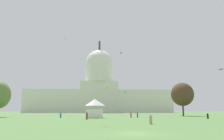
# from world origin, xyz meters

# --- Properties ---
(ground_plane) EXTENTS (800.00, 800.00, 0.00)m
(ground_plane) POSITION_xyz_m (0.00, 0.00, 0.00)
(ground_plane) COLOR #567F42
(capitol_building) EXTENTS (133.36, 26.20, 67.83)m
(capitol_building) POSITION_xyz_m (-1.52, 189.61, 19.80)
(capitol_building) COLOR silver
(capitol_building) RESTS_ON ground_plane
(event_tent) EXTENTS (5.19, 7.56, 5.56)m
(event_tent) POSITION_xyz_m (-4.28, 46.05, 2.80)
(event_tent) COLOR white
(event_tent) RESTS_ON ground_plane
(tree_east_near) EXTENTS (12.28, 12.28, 13.23)m
(tree_east_near) POSITION_xyz_m (30.69, 67.09, 8.56)
(tree_east_near) COLOR #4C3823
(tree_east_near) RESTS_ON ground_plane
(person_red_aisle_center) EXTENTS (0.55, 0.55, 1.72)m
(person_red_aisle_center) POSITION_xyz_m (7.06, 49.55, 0.78)
(person_red_aisle_center) COLOR red
(person_red_aisle_center) RESTS_ON ground_plane
(person_tan_deep_crowd) EXTENTS (0.64, 0.64, 1.64)m
(person_tan_deep_crowd) POSITION_xyz_m (5.08, 14.61, 0.74)
(person_tan_deep_crowd) COLOR tan
(person_tan_deep_crowd) RESTS_ON ground_plane
(person_black_lawn_far_right) EXTENTS (0.52, 0.52, 1.53)m
(person_black_lawn_far_right) POSITION_xyz_m (25.96, 37.35, 0.69)
(person_black_lawn_far_right) COLOR black
(person_black_lawn_far_right) RESTS_ON ground_plane
(person_maroon_near_tree_west) EXTENTS (0.63, 0.63, 1.81)m
(person_maroon_near_tree_west) POSITION_xyz_m (-6.16, 34.76, 0.83)
(person_maroon_near_tree_west) COLOR maroon
(person_maroon_near_tree_west) RESTS_ON ground_plane
(person_teal_mid_center) EXTENTS (0.64, 0.64, 1.62)m
(person_teal_mid_center) POSITION_xyz_m (-14.51, 47.61, 0.73)
(person_teal_mid_center) COLOR #1E757A
(person_teal_mid_center) RESTS_ON ground_plane
(person_maroon_back_center) EXTENTS (0.56, 0.56, 1.68)m
(person_maroon_back_center) POSITION_xyz_m (9.24, 50.06, 0.77)
(person_maroon_back_center) COLOR maroon
(person_maroon_back_center) RESTS_ON ground_plane
(kite_violet_low) EXTENTS (1.30, 1.43, 0.29)m
(kite_violet_low) POSITION_xyz_m (27.65, 31.62, 11.92)
(kite_violet_low) COLOR purple
(kite_magenta_mid) EXTENTS (1.22, 1.44, 0.26)m
(kite_magenta_mid) POSITION_xyz_m (31.67, 143.29, 20.30)
(kite_magenta_mid) COLOR #D1339E
(kite_cyan_low) EXTENTS (0.95, 0.98, 0.99)m
(kite_cyan_low) POSITION_xyz_m (11.87, 101.11, 12.01)
(kite_cyan_low) COLOR #33BCDB
(kite_green_high) EXTENTS (0.88, 0.45, 0.73)m
(kite_green_high) POSITION_xyz_m (-29.60, 157.40, 59.82)
(kite_green_high) COLOR green
(kite_orange_high) EXTENTS (1.35, 1.31, 3.03)m
(kite_orange_high) POSITION_xyz_m (13.52, 136.96, 43.23)
(kite_orange_high) COLOR orange
(kite_gold_low) EXTENTS (0.87, 0.42, 3.74)m
(kite_gold_low) POSITION_xyz_m (10.90, 146.02, 8.93)
(kite_gold_low) COLOR gold
(kite_yellow_low) EXTENTS (0.77, 0.65, 1.05)m
(kite_yellow_low) POSITION_xyz_m (-0.14, 54.86, 9.71)
(kite_yellow_low) COLOR yellow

